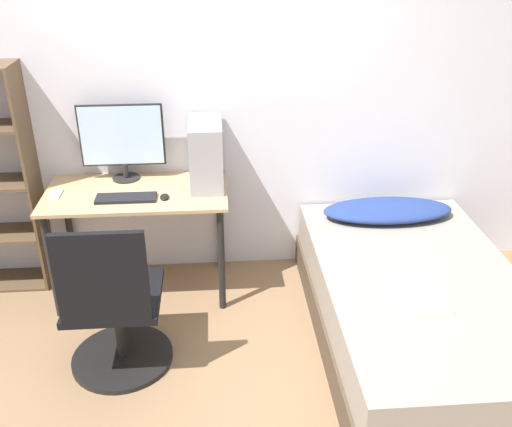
# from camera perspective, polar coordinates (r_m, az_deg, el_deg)

# --- Properties ---
(ground_plane) EXTENTS (14.00, 14.00, 0.00)m
(ground_plane) POSITION_cam_1_polar(r_m,az_deg,el_deg) (3.15, -4.56, -18.55)
(ground_plane) COLOR #846647
(wall_back) EXTENTS (8.00, 0.05, 2.50)m
(wall_back) POSITION_cam_1_polar(r_m,az_deg,el_deg) (3.78, -5.39, 11.63)
(wall_back) COLOR silver
(wall_back) RESTS_ON ground_plane
(desk) EXTENTS (1.14, 0.61, 0.74)m
(desk) POSITION_cam_1_polar(r_m,az_deg,el_deg) (3.72, -11.75, 0.70)
(desk) COLOR tan
(desk) RESTS_ON ground_plane
(office_chair) EXTENTS (0.57, 0.57, 0.96)m
(office_chair) POSITION_cam_1_polar(r_m,az_deg,el_deg) (3.21, -13.96, -9.86)
(office_chair) COLOR black
(office_chair) RESTS_ON ground_plane
(bed) EXTENTS (1.16, 1.97, 0.46)m
(bed) POSITION_cam_1_polar(r_m,az_deg,el_deg) (3.52, 15.83, -9.18)
(bed) COLOR #4C3D2D
(bed) RESTS_ON ground_plane
(pillow) EXTENTS (0.88, 0.36, 0.11)m
(pillow) POSITION_cam_1_polar(r_m,az_deg,el_deg) (3.95, 13.03, 0.32)
(pillow) COLOR navy
(pillow) RESTS_ON bed
(magazine) EXTENTS (0.24, 0.32, 0.01)m
(magazine) POSITION_cam_1_polar(r_m,az_deg,el_deg) (3.21, 16.27, -7.86)
(magazine) COLOR silver
(magazine) RESTS_ON bed
(monitor) EXTENTS (0.54, 0.18, 0.50)m
(monitor) POSITION_cam_1_polar(r_m,az_deg,el_deg) (3.78, -13.25, 7.31)
(monitor) COLOR black
(monitor) RESTS_ON desk
(keyboard) EXTENTS (0.37, 0.13, 0.02)m
(keyboard) POSITION_cam_1_polar(r_m,az_deg,el_deg) (3.57, -12.86, 1.52)
(keyboard) COLOR black
(keyboard) RESTS_ON desk
(pc_tower) EXTENTS (0.21, 0.41, 0.42)m
(pc_tower) POSITION_cam_1_polar(r_m,az_deg,el_deg) (3.64, -5.02, 6.00)
(pc_tower) COLOR #99999E
(pc_tower) RESTS_ON desk
(mouse) EXTENTS (0.06, 0.09, 0.02)m
(mouse) POSITION_cam_1_polar(r_m,az_deg,el_deg) (3.54, -9.14, 1.67)
(mouse) COLOR black
(mouse) RESTS_ON desk
(phone) EXTENTS (0.07, 0.14, 0.01)m
(phone) POSITION_cam_1_polar(r_m,az_deg,el_deg) (3.76, -19.40, 1.84)
(phone) COLOR #B7B7BC
(phone) RESTS_ON desk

